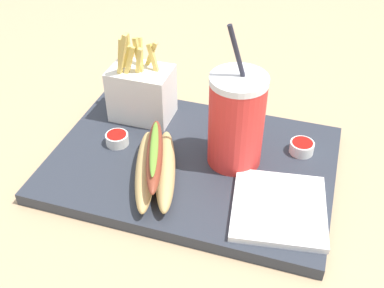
{
  "coord_description": "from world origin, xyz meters",
  "views": [
    {
      "loc": [
        -0.17,
        0.55,
        0.51
      ],
      "look_at": [
        0.0,
        0.0,
        0.05
      ],
      "focal_mm": 44.21,
      "sensor_mm": 36.0,
      "label": 1
    }
  ],
  "objects": [
    {
      "name": "ground_plane",
      "position": [
        0.0,
        0.0,
        -0.01
      ],
      "size": [
        2.4,
        2.4,
        0.02
      ],
      "primitive_type": "cube",
      "color": "tan"
    },
    {
      "name": "food_tray",
      "position": [
        0.0,
        0.0,
        0.01
      ],
      "size": [
        0.45,
        0.31,
        0.02
      ],
      "primitive_type": "cube",
      "color": "#2D333D",
      "rests_on": "ground_plane"
    },
    {
      "name": "soda_cup",
      "position": [
        -0.06,
        -0.02,
        0.1
      ],
      "size": [
        0.09,
        0.09,
        0.23
      ],
      "color": "red",
      "rests_on": "food_tray"
    },
    {
      "name": "fries_basket",
      "position": [
        0.12,
        -0.09,
        0.07
      ],
      "size": [
        0.1,
        0.07,
        0.17
      ],
      "color": "white",
      "rests_on": "food_tray"
    },
    {
      "name": "hot_dog_1",
      "position": [
        0.04,
        0.06,
        0.04
      ],
      "size": [
        0.12,
        0.19,
        0.06
      ],
      "color": "tan",
      "rests_on": "food_tray"
    },
    {
      "name": "ketchup_cup_1",
      "position": [
        -0.16,
        -0.07,
        0.03
      ],
      "size": [
        0.04,
        0.04,
        0.02
      ],
      "color": "white",
      "rests_on": "food_tray"
    },
    {
      "name": "ketchup_cup_2",
      "position": [
        0.13,
        0.0,
        0.03
      ],
      "size": [
        0.04,
        0.04,
        0.02
      ],
      "color": "white",
      "rests_on": "food_tray"
    },
    {
      "name": "napkin_stack",
      "position": [
        -0.15,
        0.07,
        0.02
      ],
      "size": [
        0.15,
        0.16,
        0.01
      ],
      "primitive_type": "cube",
      "rotation": [
        0.0,
        0.0,
        0.15
      ],
      "color": "white",
      "rests_on": "food_tray"
    }
  ]
}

